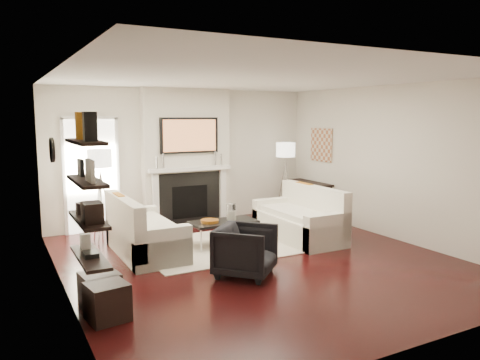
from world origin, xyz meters
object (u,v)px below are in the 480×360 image
armchair (246,248)px  lamp_left_shade (100,158)px  loveseat_left_base (146,241)px  lamp_right_shade (286,150)px  coffee_table (223,222)px  ottoman_near (100,290)px  loveseat_right_base (298,227)px

armchair → lamp_left_shade: size_ratio=1.89×
lamp_left_shade → loveseat_left_base: bearing=-66.8°
loveseat_left_base → lamp_right_shade: lamp_right_shade is taller
armchair → lamp_right_shade: lamp_right_shade is taller
loveseat_left_base → lamp_left_shade: 1.69m
loveseat_left_base → coffee_table: 1.31m
lamp_left_shade → lamp_right_shade: (3.90, 0.21, 0.00)m
armchair → ottoman_near: (-1.98, -0.17, -0.18)m
ottoman_near → armchair: bearing=4.9°
loveseat_left_base → lamp_right_shade: (3.45, 1.27, 1.24)m
ottoman_near → loveseat_left_base: bearing=58.9°
loveseat_right_base → armchair: (-1.74, -1.23, 0.17)m
loveseat_right_base → lamp_right_shade: size_ratio=4.50×
loveseat_left_base → ottoman_near: (-1.07, -1.78, -0.01)m
loveseat_right_base → armchair: 2.14m
coffee_table → lamp_right_shade: size_ratio=2.75×
armchair → coffee_table: bearing=32.3°
coffee_table → ottoman_near: bearing=-145.2°
coffee_table → lamp_left_shade: (-1.74, 1.19, 1.05)m
loveseat_left_base → ottoman_near: size_ratio=4.50×
armchair → lamp_left_shade: (-1.36, 2.66, 1.07)m
lamp_left_shade → armchair: bearing=-63.0°
loveseat_right_base → lamp_left_shade: size_ratio=4.50×
loveseat_left_base → coffee_table: bearing=-5.9°
armchair → lamp_right_shade: size_ratio=1.89×
loveseat_left_base → lamp_right_shade: bearing=20.2°
ottoman_near → loveseat_right_base: bearing=20.7°
lamp_right_shade → ottoman_near: bearing=-146.0°
loveseat_left_base → armchair: (0.90, -1.61, 0.17)m
lamp_right_shade → loveseat_left_base: bearing=-159.8°
lamp_right_shade → ottoman_near: size_ratio=1.00×
armchair → loveseat_right_base: bearing=-7.7°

